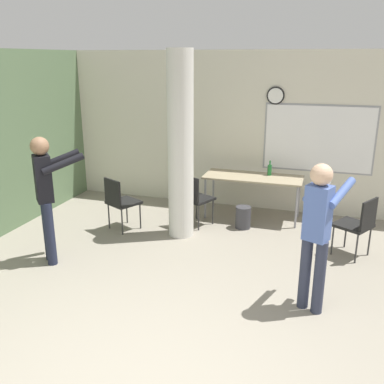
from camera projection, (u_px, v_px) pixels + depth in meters
The scene contains 10 objects.
wall_back at pixel (254, 132), 7.63m from camera, with size 8.00×0.15×2.80m.
support_pillar at pixel (181, 147), 6.34m from camera, with size 0.39×0.39×2.80m.
folding_table at pixel (253, 179), 7.27m from camera, with size 1.65×0.66×0.74m.
bottle_on_table at pixel (270, 170), 7.29m from camera, with size 0.07×0.07×0.26m.
waste_bin at pixel (243, 217), 6.97m from camera, with size 0.25×0.25×0.36m.
chair_near_pillar at pixel (120, 200), 6.79m from camera, with size 0.59×0.59×0.87m.
chair_table_left at pixel (195, 196), 6.96m from camera, with size 0.58×0.58×0.87m.
chair_mid_room at pixel (358, 223), 5.85m from camera, with size 0.60×0.60×0.87m.
person_playing_side at pixel (318, 227), 4.48m from camera, with size 0.54×0.69×1.66m.
person_watching_back at pixel (47, 191), 5.57m from camera, with size 0.66×0.65×1.72m.
Camera 1 is at (1.25, -2.52, 2.67)m, focal length 40.00 mm.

